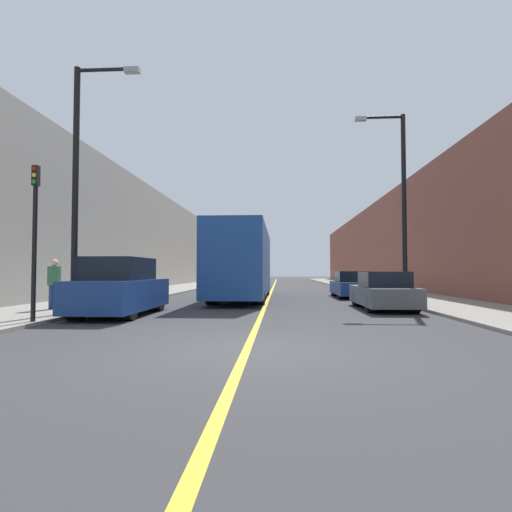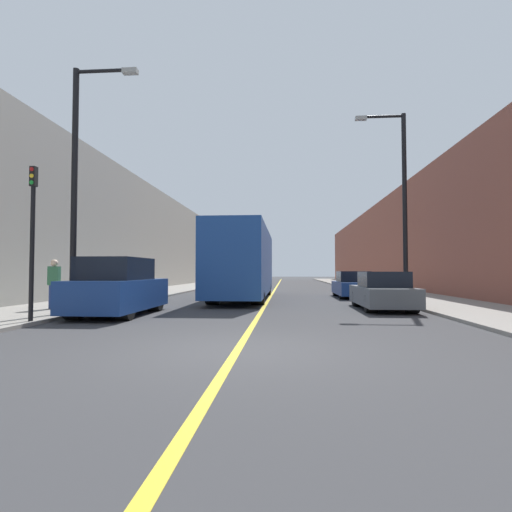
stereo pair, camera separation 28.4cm
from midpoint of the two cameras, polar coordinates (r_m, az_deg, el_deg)
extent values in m
plane|color=#38383A|center=(7.48, -2.52, -13.37)|extent=(200.00, 200.00, 0.00)
cube|color=gray|center=(38.29, -9.49, -4.25)|extent=(3.96, 72.00, 0.10)
cube|color=gray|center=(37.98, 14.13, -4.24)|extent=(3.96, 72.00, 0.10)
cube|color=gray|center=(39.43, -15.10, 1.82)|extent=(4.00, 72.00, 8.32)
cube|color=brown|center=(38.97, 19.84, 1.77)|extent=(4.00, 72.00, 8.11)
cube|color=gold|center=(37.33, 2.27, -4.41)|extent=(0.16, 72.00, 0.01)
cube|color=#1E4793|center=(20.86, -2.25, -0.81)|extent=(2.53, 11.32, 3.29)
cube|color=black|center=(15.30, -4.34, 1.86)|extent=(2.15, 0.04, 1.48)
cylinder|color=black|center=(17.54, -6.63, -5.23)|extent=(0.56, 1.03, 1.03)
cylinder|color=black|center=(17.30, -0.14, -5.28)|extent=(0.56, 1.03, 1.03)
cylinder|color=black|center=(24.47, -3.75, -4.37)|extent=(0.56, 1.03, 1.03)
cylinder|color=black|center=(24.30, 0.89, -4.39)|extent=(0.56, 1.03, 1.03)
cube|color=navy|center=(13.98, -19.35, -5.20)|extent=(1.98, 4.48, 0.96)
cube|color=black|center=(13.75, -19.67, -1.73)|extent=(1.74, 2.46, 0.72)
cube|color=black|center=(11.96, -23.45, -4.86)|extent=(1.68, 0.04, 0.43)
cylinder|color=black|center=(13.08, -24.88, -6.86)|extent=(0.43, 0.68, 0.68)
cylinder|color=black|center=(12.43, -18.56, -7.20)|extent=(0.43, 0.68, 0.68)
cylinder|color=black|center=(15.57, -20.01, -6.15)|extent=(0.43, 0.68, 0.68)
cylinder|color=black|center=(15.03, -14.58, -6.36)|extent=(0.43, 0.68, 0.68)
cube|color=#51565B|center=(15.97, 17.17, -5.42)|extent=(1.79, 4.21, 0.68)
cube|color=black|center=(15.74, 17.33, -3.19)|extent=(1.58, 1.90, 0.57)
cube|color=black|center=(13.95, 19.20, -5.39)|extent=(1.52, 0.04, 0.30)
cylinder|color=black|center=(14.55, 15.72, -6.60)|extent=(0.39, 0.62, 0.62)
cylinder|color=black|center=(14.91, 21.01, -6.43)|extent=(0.39, 0.62, 0.62)
cylinder|color=black|center=(17.11, 13.85, -5.95)|extent=(0.39, 0.62, 0.62)
cylinder|color=black|center=(17.42, 18.40, -5.83)|extent=(0.39, 0.62, 0.62)
cube|color=navy|center=(22.71, 13.06, -4.46)|extent=(1.79, 4.42, 0.68)
cube|color=black|center=(22.48, 13.14, -2.87)|extent=(1.57, 1.99, 0.58)
cube|color=black|center=(20.57, 14.07, -4.36)|extent=(1.52, 0.04, 0.31)
cylinder|color=black|center=(21.26, 11.82, -5.22)|extent=(0.39, 0.62, 0.62)
cylinder|color=black|center=(21.51, 15.52, -5.15)|extent=(0.39, 0.62, 0.62)
cylinder|color=black|center=(23.97, 10.87, -4.88)|extent=(0.39, 0.62, 0.62)
cylinder|color=black|center=(24.19, 14.15, -4.82)|extent=(0.39, 0.62, 0.62)
cylinder|color=black|center=(14.63, -24.92, 8.71)|extent=(0.20, 0.20, 8.13)
cylinder|color=black|center=(15.47, -21.36, 23.54)|extent=(1.86, 0.12, 0.12)
cube|color=#999993|center=(15.12, -17.86, 23.93)|extent=(0.50, 0.24, 0.16)
cylinder|color=black|center=(18.84, 20.01, 6.53)|extent=(0.20, 0.20, 8.32)
cylinder|color=black|center=(19.63, 17.10, 18.40)|extent=(1.86, 0.12, 0.12)
cube|color=#999993|center=(19.42, 14.30, 18.44)|extent=(0.50, 0.24, 0.16)
cylinder|color=black|center=(12.37, -29.69, 0.35)|extent=(0.12, 0.12, 3.67)
cube|color=black|center=(12.63, -29.50, 9.95)|extent=(0.16, 0.16, 0.55)
cylinder|color=#B21919|center=(12.60, -29.71, 10.84)|extent=(0.11, 0.02, 0.11)
cylinder|color=yellow|center=(12.56, -29.72, 10.03)|extent=(0.11, 0.02, 0.11)
cylinder|color=green|center=(12.53, -29.74, 9.22)|extent=(0.11, 0.02, 0.11)
cylinder|color=navy|center=(16.12, -27.65, -5.22)|extent=(0.18, 0.18, 0.85)
cylinder|color=navy|center=(16.03, -27.11, -5.25)|extent=(0.18, 0.18, 0.85)
cube|color=#336B47|center=(16.05, -27.33, -2.52)|extent=(0.39, 0.21, 0.67)
sphere|color=beige|center=(16.05, -27.30, -0.88)|extent=(0.25, 0.25, 0.25)
camera|label=1|loc=(0.14, -90.45, 0.02)|focal=28.00mm
camera|label=2|loc=(0.14, 89.55, -0.02)|focal=28.00mm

